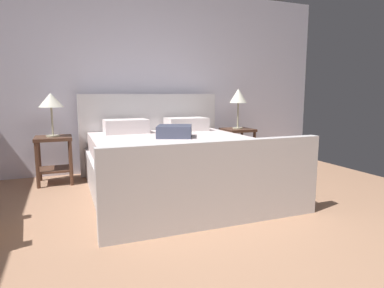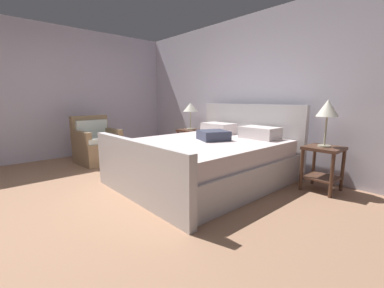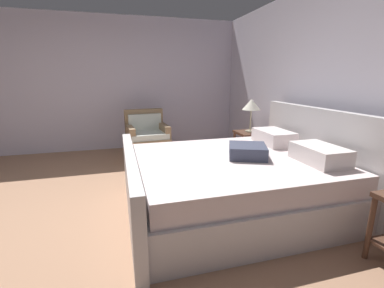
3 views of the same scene
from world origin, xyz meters
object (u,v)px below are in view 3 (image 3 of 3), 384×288
at_px(nightstand_left, 249,143).
at_px(armchair, 147,140).
at_px(bed, 236,180).
at_px(table_lamp_left, 251,105).

xyz_separation_m(nightstand_left, armchair, (-0.91, -1.63, -0.06)).
xyz_separation_m(bed, table_lamp_left, (-1.33, 0.86, 0.70)).
xyz_separation_m(nightstand_left, table_lamp_left, (-0.00, 0.00, 0.64)).
distance_m(nightstand_left, armchair, 1.86).
xyz_separation_m(bed, armchair, (-2.23, -0.77, 0.01)).
distance_m(table_lamp_left, armchair, 1.99).
bearing_deg(bed, nightstand_left, 146.97).
xyz_separation_m(table_lamp_left, armchair, (-0.91, -1.63, -0.69)).
height_order(nightstand_left, armchair, armchair).
relative_size(bed, table_lamp_left, 4.30).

